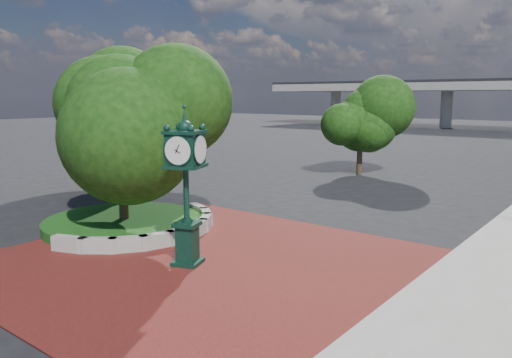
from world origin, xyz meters
name	(u,v)px	position (x,y,z in m)	size (l,w,h in m)	color
ground	(219,253)	(0.00, 0.00, 0.00)	(200.00, 200.00, 0.00)	black
plaza	(198,260)	(0.00, -1.00, 0.02)	(12.00, 12.00, 0.04)	#5F1F16
planter_wall	(164,231)	(-2.71, 0.00, 0.27)	(2.96, 6.77, 0.54)	#9E9B93
grass_bed	(124,223)	(-5.00, 0.00, 0.20)	(6.10, 6.10, 0.40)	#194012
tree_planter	(120,133)	(-5.00, 0.00, 3.72)	(5.20, 5.20, 6.33)	#38281C
tree_northwest	(106,114)	(-13.00, 5.00, 4.12)	(5.60, 5.60, 6.93)	#38281C
tree_street	(361,125)	(-4.00, 18.00, 3.24)	(4.40, 4.40, 5.45)	#38281C
post_clock	(186,181)	(0.05, -1.48, 2.62)	(1.22, 1.22, 4.77)	black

